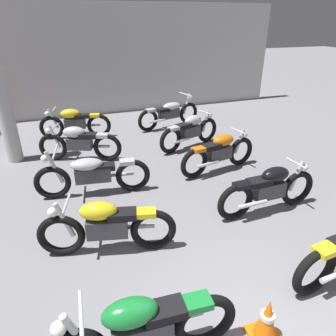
{
  "coord_description": "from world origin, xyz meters",
  "views": [
    {
      "loc": [
        -1.84,
        -1.15,
        3.1
      ],
      "look_at": [
        0.0,
        3.78,
        0.55
      ],
      "focal_mm": 33.17,
      "sensor_mm": 36.0,
      "label": 1
    }
  ],
  "objects": [
    {
      "name": "motorcycle_right_row_1",
      "position": [
        1.41,
        2.59,
        0.46
      ],
      "size": [
        1.97,
        0.48,
        0.88
      ],
      "color": "black",
      "rests_on": "ground"
    },
    {
      "name": "motorcycle_left_row_1",
      "position": [
        -1.4,
        2.51,
        0.46
      ],
      "size": [
        1.93,
        0.67,
        0.88
      ],
      "color": "black",
      "rests_on": "ground"
    },
    {
      "name": "motorcycle_left_row_4",
      "position": [
        -1.36,
        7.63,
        0.46
      ],
      "size": [
        1.95,
        0.61,
        0.88
      ],
      "color": "black",
      "rests_on": "ground"
    },
    {
      "name": "motorcycle_left_row_2",
      "position": [
        -1.35,
        4.25,
        0.45
      ],
      "size": [
        2.16,
        0.68,
        0.97
      ],
      "color": "black",
      "rests_on": "ground"
    },
    {
      "name": "motorcycle_left_row_3",
      "position": [
        -1.41,
        5.99,
        0.46
      ],
      "size": [
        1.87,
        0.83,
        0.88
      ],
      "color": "black",
      "rests_on": "ground"
    },
    {
      "name": "motorcycle_right_row_3",
      "position": [
        1.39,
        5.85,
        0.46
      ],
      "size": [
        1.9,
        0.76,
        0.88
      ],
      "color": "black",
      "rests_on": "ground"
    },
    {
      "name": "traffic_cone",
      "position": [
        -0.1,
        0.57,
        0.26
      ],
      "size": [
        0.32,
        0.32,
        0.54
      ],
      "color": "orange",
      "rests_on": "ground"
    },
    {
      "name": "back_wall",
      "position": [
        0.0,
        9.96,
        1.8
      ],
      "size": [
        12.84,
        0.24,
        3.6
      ],
      "primitive_type": "cube",
      "color": "#BCBAB7",
      "rests_on": "ground"
    },
    {
      "name": "support_pillar",
      "position": [
        -2.9,
        6.54,
        1.6
      ],
      "size": [
        0.36,
        0.36,
        3.2
      ],
      "primitive_type": "cylinder",
      "color": "#BCBAB7",
      "rests_on": "ground"
    },
    {
      "name": "motorcycle_right_row_2",
      "position": [
        1.4,
        4.32,
        0.46
      ],
      "size": [
        1.96,
        0.61,
        0.88
      ],
      "color": "black",
      "rests_on": "ground"
    },
    {
      "name": "motorcycle_left_row_0",
      "position": [
        -1.4,
        0.78,
        0.46
      ],
      "size": [
        1.97,
        0.48,
        0.88
      ],
      "color": "black",
      "rests_on": "ground"
    },
    {
      "name": "motorcycle_right_row_4",
      "position": [
        1.48,
        7.62,
        0.45
      ],
      "size": [
        2.14,
        0.79,
        0.97
      ],
      "color": "black",
      "rests_on": "ground"
    }
  ]
}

